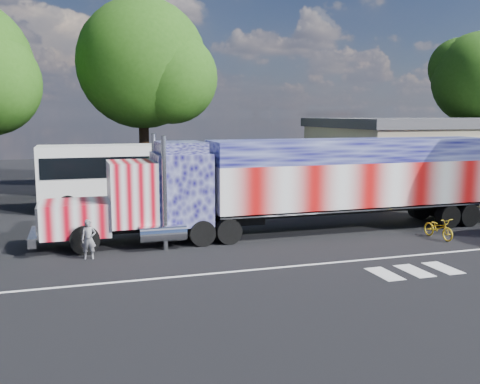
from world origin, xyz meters
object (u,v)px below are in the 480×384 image
object	(u,v)px
woman	(89,239)
bicycle	(438,228)
coach_bus	(150,174)
tree_n_mid	(145,64)
semi_truck	(303,182)

from	to	relation	value
woman	bicycle	xyz separation A→B (m)	(14.89, -1.12, -0.29)
coach_bus	woman	bearing A→B (deg)	-109.24
coach_bus	tree_n_mid	size ratio (longest dim) A/B	0.94
coach_bus	tree_n_mid	bearing A→B (deg)	84.26
bicycle	woman	bearing A→B (deg)	172.27
coach_bus	tree_n_mid	distance (m)	9.58
bicycle	tree_n_mid	bearing A→B (deg)	115.23
woman	bicycle	size ratio (longest dim) A/B	0.84
semi_truck	woman	size ratio (longest dim) A/B	14.21
woman	tree_n_mid	bearing A→B (deg)	82.28
semi_truck	woman	distance (m)	9.99
tree_n_mid	semi_truck	bearing A→B (deg)	-72.13
bicycle	tree_n_mid	world-z (taller)	tree_n_mid
bicycle	tree_n_mid	xyz separation A→B (m)	(-10.32, 18.86, 8.44)
bicycle	tree_n_mid	distance (m)	23.09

